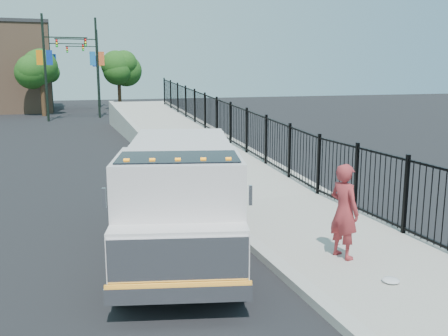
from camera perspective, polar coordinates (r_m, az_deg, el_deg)
name	(u,v)px	position (r m, az deg, el deg)	size (l,w,h in m)	color
ground	(262,256)	(10.69, 4.40, -9.97)	(120.00, 120.00, 0.00)	black
sidewalk	(401,278)	(10.01, 19.53, -11.73)	(3.55, 12.00, 0.12)	#9E998E
curb	(308,291)	(9.00, 9.57, -13.72)	(0.30, 12.00, 0.16)	#ADAAA3
ramp	(179,145)	(26.16, -5.16, 2.60)	(3.95, 24.00, 1.70)	#9E998E
iron_fence	(230,136)	(22.64, 0.74, 3.63)	(0.10, 28.00, 1.80)	black
truck	(181,188)	(10.74, -4.99, -2.29)	(3.94, 7.39, 2.42)	black
worker	(344,211)	(10.24, 13.57, -4.82)	(0.70, 0.46, 1.92)	maroon
debris	(391,280)	(9.58, 18.53, -12.07)	(0.32, 0.32, 0.08)	silver
light_pole_0	(49,63)	(40.61, -19.36, 11.21)	(3.77, 0.22, 8.00)	black
light_pole_1	(93,64)	(42.58, -14.70, 11.43)	(3.78, 0.22, 8.00)	black
light_pole_2	(54,65)	(49.92, -18.90, 11.09)	(3.77, 0.22, 8.00)	black
light_pole_3	(95,66)	(55.19, -14.51, 11.27)	(3.78, 0.22, 8.00)	black
tree_0	(41,69)	(45.66, -20.18, 10.57)	(3.08, 3.08, 5.54)	#382314
tree_1	(119,69)	(51.14, -11.96, 10.97)	(2.87, 2.87, 5.43)	#382314
tree_2	(45,70)	(56.52, -19.75, 10.53)	(2.50, 2.50, 5.25)	#382314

